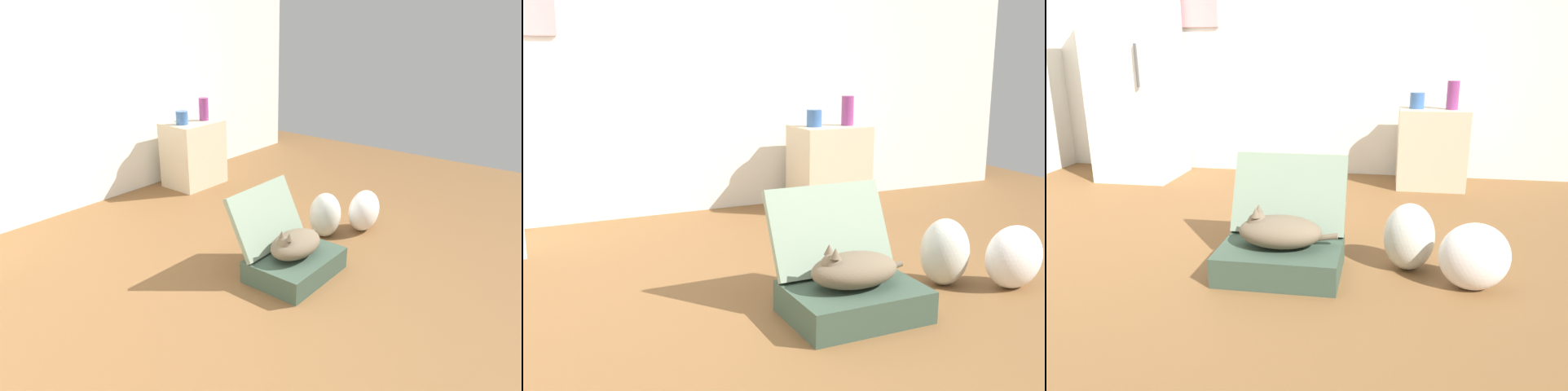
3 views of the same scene
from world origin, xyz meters
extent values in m
plane|color=brown|center=(0.00, 0.00, 0.00)|extent=(7.68, 7.68, 0.00)
cube|color=silver|center=(0.00, 2.26, 1.30)|extent=(6.40, 0.12, 2.60)
cube|color=#384C3D|center=(0.32, -0.10, 0.08)|extent=(0.64, 0.46, 0.16)
cube|color=gray|center=(0.32, 0.16, 0.37)|extent=(0.64, 0.24, 0.43)
ellipsoid|color=brown|center=(0.32, -0.10, 0.24)|extent=(0.44, 0.28, 0.16)
sphere|color=brown|center=(0.19, -0.10, 0.28)|extent=(0.11, 0.11, 0.11)
cone|color=brown|center=(0.19, -0.13, 0.35)|extent=(0.05, 0.05, 0.05)
cone|color=brown|center=(0.19, -0.06, 0.35)|extent=(0.05, 0.05, 0.05)
cylinder|color=brown|center=(0.51, -0.05, 0.20)|extent=(0.20, 0.03, 0.07)
ellipsoid|color=silver|center=(0.99, 0.07, 0.19)|extent=(0.27, 0.25, 0.37)
ellipsoid|color=white|center=(1.29, -0.12, 0.17)|extent=(0.35, 0.23, 0.35)
cube|color=silver|center=(-1.41, 1.80, 0.94)|extent=(0.66, 0.66, 1.87)
cylinder|color=#4C4C4C|center=(-1.22, 1.45, 1.03)|extent=(0.02, 0.02, 0.35)
cube|color=beige|center=(1.23, 1.85, 0.34)|extent=(0.57, 0.44, 0.68)
cylinder|color=#38609E|center=(1.09, 1.84, 0.74)|extent=(0.12, 0.12, 0.13)
cylinder|color=#8C387A|center=(1.37, 1.82, 0.79)|extent=(0.10, 0.10, 0.23)
camera|label=1|loc=(-2.10, -1.72, 1.70)|focal=32.47mm
camera|label=2|loc=(-1.11, -2.45, 1.23)|focal=42.16mm
camera|label=3|loc=(0.84, -2.45, 1.15)|focal=33.87mm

